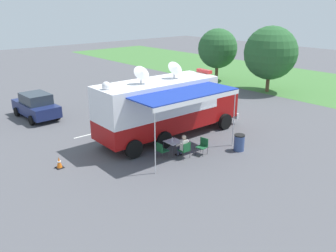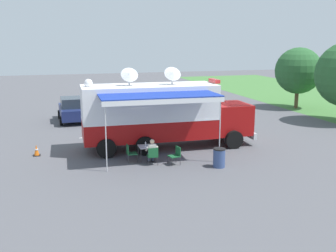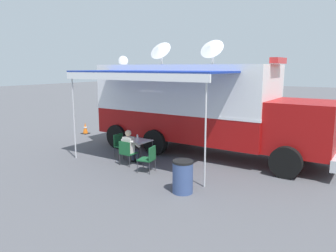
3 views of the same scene
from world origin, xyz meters
name	(u,v)px [view 1 (image 1 of 3)]	position (x,y,z in m)	size (l,w,h in m)	color
ground_plane	(157,140)	(0.00, 0.00, 0.00)	(100.00, 100.00, 0.00)	#515156
grass_verge	(329,87)	(0.00, 21.26, 0.00)	(80.00, 14.00, 0.01)	#427538
lot_stripe	(109,130)	(-3.36, -1.21, 0.00)	(0.12, 4.80, 0.01)	silver
command_truck	(168,106)	(0.05, 0.75, 1.95)	(4.99, 9.55, 4.53)	#9E0F0F
folding_table	(173,142)	(2.17, -0.68, 0.67)	(0.82, 0.82, 0.73)	silver
water_bottle	(172,140)	(2.15, -0.74, 0.83)	(0.07, 0.07, 0.22)	silver
folding_chair_at_table	(185,149)	(2.97, -0.58, 0.51)	(0.49, 0.49, 0.87)	#19562D
folding_chair_beside_table	(161,149)	(2.18, -1.53, 0.51)	(0.49, 0.49, 0.87)	#19562D
folding_chair_spare_by_truck	(203,145)	(3.16, 0.51, 0.51)	(0.56, 0.56, 0.87)	#19562D
seated_responder	(183,146)	(2.78, -0.58, 0.65)	(0.67, 0.56, 1.25)	silver
trash_bin	(239,143)	(4.13, 2.34, 0.46)	(0.57, 0.57, 0.91)	#384C7F
traffic_cone	(59,163)	(-0.22, -5.97, 0.28)	(0.36, 0.36, 0.58)	black
car_behind_truck	(36,106)	(-8.75, -3.69, 0.88)	(4.25, 2.11, 1.76)	navy
tree_far_left	(218,49)	(-9.15, 15.39, 3.25)	(3.97, 3.97, 5.24)	brown
tree_left_of_centre	(271,53)	(-2.78, 15.12, 3.46)	(4.65, 4.65, 5.79)	brown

